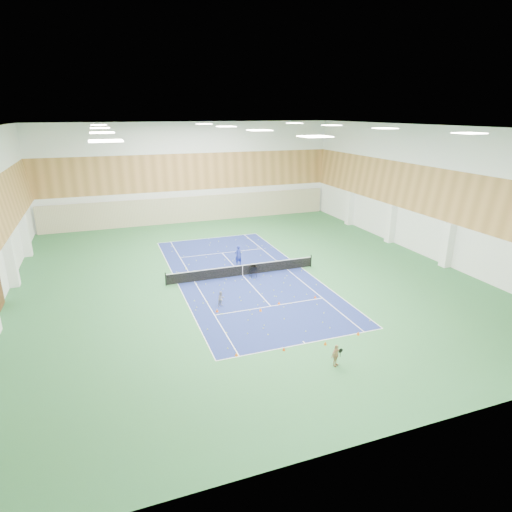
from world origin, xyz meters
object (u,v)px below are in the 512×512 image
Objects in this scene: child_apron at (336,355)px; ball_cart at (253,271)px; coach at (238,255)px; child_court at (221,299)px; tennis_net at (243,269)px.

ball_cart is at bearing 64.15° from child_apron.
child_court is at bearing 48.24° from coach.
tennis_net is at bearing 144.68° from ball_cart.
coach is 8.50m from child_court.
child_court is (-3.28, -5.12, 0.00)m from tennis_net.
child_court is 1.14× the size of ball_cart.
coach is 17.04m from child_apron.
ball_cart is at bearing -39.49° from tennis_net.
tennis_net is at bearing 67.06° from child_apron.
tennis_net is 6.08m from child_court.
ball_cart is (0.73, -0.60, -0.06)m from tennis_net.
coach is at bearing 36.96° from child_court.
child_apron is (3.79, -9.39, 0.08)m from child_court.
child_court reaches higher than tennis_net.
child_court is 0.87× the size of child_apron.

